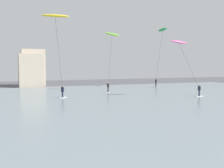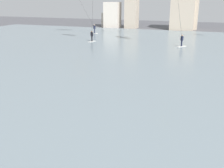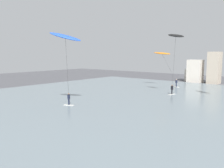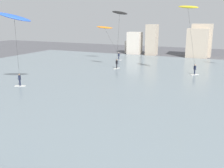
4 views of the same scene
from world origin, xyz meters
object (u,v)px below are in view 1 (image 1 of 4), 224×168
(kitesurfer_green, at_px, (162,37))
(kitesurfer_lime, at_px, (112,42))
(kitesurfer_yellow, at_px, (56,22))
(kitesurfer_pink, at_px, (181,48))

(kitesurfer_green, bearing_deg, kitesurfer_lime, -166.71)
(kitesurfer_yellow, xyz_separation_m, kitesurfer_pink, (16.45, -2.51, -2.89))
(kitesurfer_yellow, bearing_deg, kitesurfer_lime, 38.56)
(kitesurfer_yellow, bearing_deg, kitesurfer_green, 26.99)
(kitesurfer_lime, xyz_separation_m, kitesurfer_pink, (5.90, -10.92, -1.45))
(kitesurfer_pink, bearing_deg, kitesurfer_green, 68.98)
(kitesurfer_yellow, relative_size, kitesurfer_pink, 1.35)
(kitesurfer_lime, distance_m, kitesurfer_yellow, 13.56)
(kitesurfer_yellow, bearing_deg, kitesurfer_pink, -8.69)
(kitesurfer_lime, relative_size, kitesurfer_yellow, 0.92)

